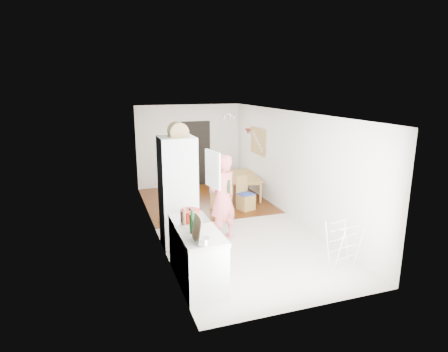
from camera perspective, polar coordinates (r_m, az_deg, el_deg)
room_shell at (r=8.23m, az=0.47°, el=0.89°), size 3.20×7.00×2.50m
floor at (r=8.60m, az=0.45°, el=-7.25°), size 3.20×7.00×0.01m
wood_floor_overlay at (r=10.26m, az=-2.96°, el=-3.69°), size 3.20×3.30×0.01m
sage_wall_panel at (r=5.81m, az=-7.85°, el=1.33°), size 0.02×3.00×1.30m
tile_splashback at (r=5.49m, az=-6.44°, el=-7.00°), size 0.02×1.90×0.50m
doorway_recess at (r=11.60m, az=-4.29°, el=3.40°), size 0.90×0.04×2.00m
base_cabinet at (r=5.84m, az=-3.44°, el=-13.32°), size 0.60×0.90×0.86m
worktop at (r=5.65m, az=-3.51°, el=-9.16°), size 0.62×0.92×0.06m
range_cooker at (r=6.49m, az=-5.23°, el=-10.34°), size 0.60×0.60×0.88m
cooker_top at (r=6.32m, az=-5.33°, el=-6.54°), size 0.60×0.60×0.04m
fridge_housing at (r=7.22m, az=-7.04°, el=-2.51°), size 0.66×0.66×2.15m
fridge_door at (r=6.96m, az=-1.72°, el=1.02°), size 0.14×0.56×0.70m
fridge_interior at (r=7.17m, az=-4.72°, el=1.35°), size 0.02×0.52×0.66m
pinboard at (r=10.49m, az=5.22°, el=5.32°), size 0.03×0.90×0.70m
pinboard_frame at (r=10.48m, az=5.14°, el=5.31°), size 0.00×0.94×0.74m
wall_sconce at (r=11.04m, az=3.67°, el=6.82°), size 0.18×0.18×0.16m
person at (r=7.45m, az=-0.19°, el=-2.18°), size 0.89×0.75×2.08m
dining_table at (r=10.59m, az=2.64°, el=-1.73°), size 1.01×1.54×0.51m
dining_chair at (r=9.39m, az=3.36°, el=-2.69°), size 0.45×0.45×0.85m
stool at (r=9.62m, az=-1.06°, el=-3.52°), size 0.43×0.43×0.45m
grey_drape at (r=9.51m, az=-1.05°, el=-1.78°), size 0.48×0.48×0.17m
drying_rack at (r=6.87m, az=17.67°, el=-9.99°), size 0.47×0.44×0.79m
bread_bin at (r=6.99m, az=-7.04°, el=6.76°), size 0.41×0.39×0.19m
red_casserole at (r=6.16m, az=-5.23°, el=-5.95°), size 0.34×0.34×0.19m
steel_pan at (r=5.29m, az=-3.24°, el=-9.87°), size 0.22×0.22×0.10m
held_bottle at (r=7.36m, az=0.73°, el=-1.61°), size 0.06×0.06×0.26m
bottle_a at (r=5.75m, az=-4.73°, el=-6.98°), size 0.08×0.08×0.27m
bottle_b at (r=5.63m, az=-4.91°, el=-7.27°), size 0.08×0.08×0.30m
bottle_c at (r=5.55m, az=-3.87°, el=-8.02°), size 0.10×0.10×0.22m
pepper_mill_front at (r=5.89m, az=-4.58°, el=-6.86°), size 0.06×0.06×0.20m
pepper_mill_back at (r=5.98m, az=-6.13°, el=-6.41°), size 0.07×0.07×0.23m
chopping_boards at (r=5.32m, az=-4.10°, el=-8.05°), size 0.05×0.29×0.39m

